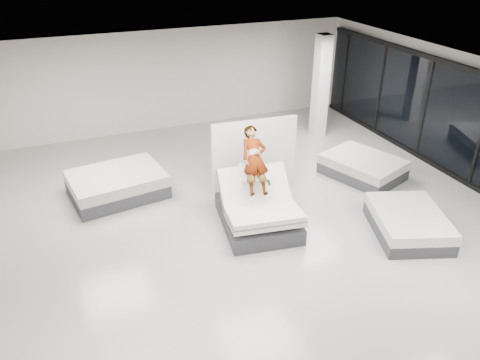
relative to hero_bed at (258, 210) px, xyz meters
The scene contains 9 objects.
room 1.28m from the hero_bed, 100.71° to the right, with size 14.00×14.04×3.20m.
hero_bed is the anchor object (origin of this frame).
person 0.92m from the hero_bed, 81.45° to the left, with size 0.58×0.38×1.59m, color slate.
remote 0.72m from the hero_bed, 15.20° to the right, with size 0.05×0.14×0.03m, color black.
divider_panel 1.65m from the hero_bed, 69.80° to the left, with size 2.13×0.10×1.93m, color white.
flat_bed_right_far 3.77m from the hero_bed, 17.71° to the left, with size 2.05×2.34×0.54m.
flat_bed_right_near 3.27m from the hero_bed, 27.51° to the right, with size 1.96×2.24×0.52m.
flat_bed_left_far 3.71m from the hero_bed, 136.34° to the left, with size 2.42×1.96×0.61m.
column 5.81m from the hero_bed, 46.28° to the left, with size 0.40×0.40×3.20m, color silver.
Camera 1 is at (-3.61, -7.63, 5.84)m, focal length 35.00 mm.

